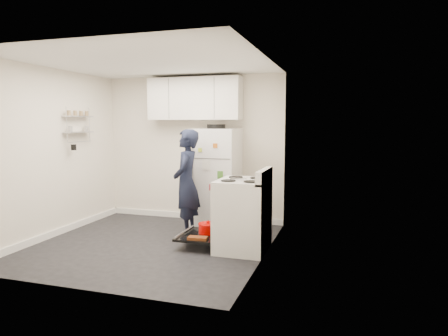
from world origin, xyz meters
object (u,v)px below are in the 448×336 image
(open_oven_door, at_px, (204,232))
(person, at_px, (186,183))
(refrigerator, at_px, (216,177))
(electric_range, at_px, (242,215))

(open_oven_door, distance_m, person, 0.83)
(refrigerator, height_order, person, refrigerator)
(open_oven_door, xyz_separation_m, person, (-0.41, 0.37, 0.62))
(person, bearing_deg, open_oven_door, 37.92)
(electric_range, relative_size, refrigerator, 0.66)
(open_oven_door, distance_m, refrigerator, 1.25)
(electric_range, distance_m, person, 1.10)
(open_oven_door, relative_size, refrigerator, 0.42)
(electric_range, relative_size, open_oven_door, 1.57)
(open_oven_door, relative_size, person, 0.44)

